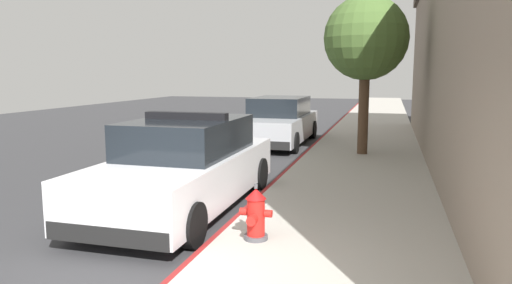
{
  "coord_description": "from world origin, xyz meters",
  "views": [
    {
      "loc": [
        2.19,
        -4.24,
        2.35
      ],
      "look_at": [
        -0.32,
        4.59,
        1.0
      ],
      "focal_mm": 32.95,
      "sensor_mm": 36.0,
      "label": 1
    }
  ],
  "objects_px": {
    "police_cruiser": "(186,166)",
    "parked_car_silver_ahead": "(279,122)",
    "street_tree": "(366,39)",
    "fire_hydrant": "(256,214)"
  },
  "relations": [
    {
      "from": "police_cruiser",
      "to": "parked_car_silver_ahead",
      "type": "bearing_deg",
      "value": 91.12
    },
    {
      "from": "fire_hydrant",
      "to": "street_tree",
      "type": "xyz_separation_m",
      "value": [
        0.98,
        7.36,
        2.77
      ]
    },
    {
      "from": "police_cruiser",
      "to": "fire_hydrant",
      "type": "xyz_separation_m",
      "value": [
        1.71,
        -1.55,
        -0.26
      ]
    },
    {
      "from": "fire_hydrant",
      "to": "street_tree",
      "type": "distance_m",
      "value": 7.93
    },
    {
      "from": "street_tree",
      "to": "police_cruiser",
      "type": "bearing_deg",
      "value": -114.8
    },
    {
      "from": "police_cruiser",
      "to": "parked_car_silver_ahead",
      "type": "distance_m",
      "value": 7.81
    },
    {
      "from": "fire_hydrant",
      "to": "street_tree",
      "type": "relative_size",
      "value": 0.18
    },
    {
      "from": "police_cruiser",
      "to": "fire_hydrant",
      "type": "relative_size",
      "value": 6.37
    },
    {
      "from": "police_cruiser",
      "to": "parked_car_silver_ahead",
      "type": "height_order",
      "value": "police_cruiser"
    },
    {
      "from": "fire_hydrant",
      "to": "street_tree",
      "type": "bearing_deg",
      "value": 82.44
    }
  ]
}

